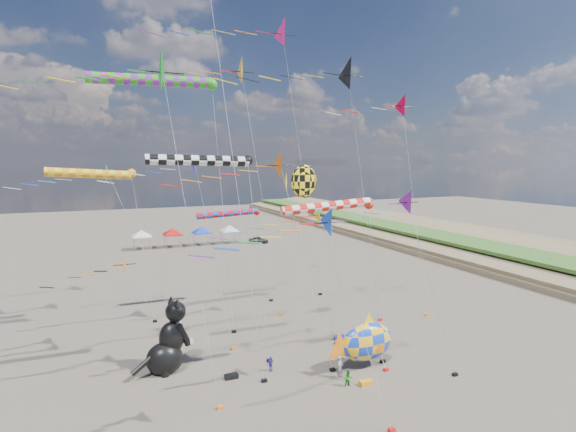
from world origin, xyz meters
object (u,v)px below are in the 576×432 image
(child_green, at_px, (349,378))
(parked_car, at_px, (259,240))
(person_adult, at_px, (340,367))
(fish_inflatable, at_px, (366,342))
(child_blue, at_px, (271,364))
(cat_inflatable, at_px, (168,336))

(child_green, height_order, parked_car, parked_car)
(child_green, relative_size, parked_car, 0.31)
(parked_car, bearing_deg, person_adult, -166.82)
(person_adult, xyz_separation_m, parked_car, (11.81, 49.98, -0.16))
(fish_inflatable, relative_size, parked_car, 1.58)
(child_blue, bearing_deg, cat_inflatable, 135.25)
(cat_inflatable, xyz_separation_m, child_green, (10.41, -6.77, -2.05))
(person_adult, distance_m, child_blue, 4.82)
(person_adult, bearing_deg, child_green, -132.34)
(fish_inflatable, relative_size, person_adult, 3.66)
(child_green, bearing_deg, child_blue, 136.28)
(fish_inflatable, height_order, child_blue, fish_inflatable)
(person_adult, height_order, parked_car, person_adult)
(person_adult, height_order, child_green, person_adult)
(fish_inflatable, bearing_deg, person_adult, -166.38)
(child_green, bearing_deg, person_adult, 89.58)
(cat_inflatable, xyz_separation_m, child_blue, (6.52, -2.76, -2.07))
(cat_inflatable, distance_m, child_green, 12.58)
(child_green, bearing_deg, fish_inflatable, 38.82)
(child_green, relative_size, child_blue, 1.03)
(child_blue, xyz_separation_m, parked_car, (15.75, 47.22, 0.07))
(cat_inflatable, bearing_deg, parked_car, 43.72)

